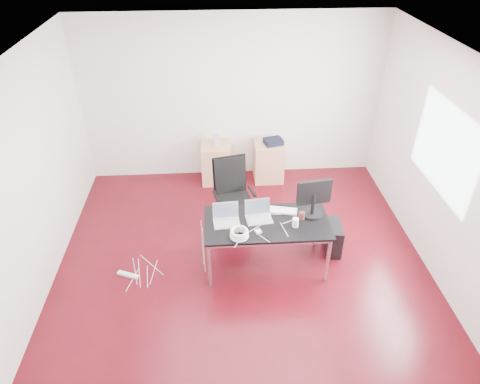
{
  "coord_description": "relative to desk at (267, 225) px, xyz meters",
  "views": [
    {
      "loc": [
        -0.32,
        -4.26,
        4.1
      ],
      "look_at": [
        0.0,
        0.55,
        0.85
      ],
      "focal_mm": 32.0,
      "sensor_mm": 36.0,
      "label": 1
    }
  ],
  "objects": [
    {
      "name": "speaker",
      "position": [
        -0.59,
        2.23,
        0.11
      ],
      "size": [
        0.1,
        0.09,
        0.18
      ],
      "primitive_type": "cube",
      "rotation": [
        0.0,
        0.0,
        0.1
      ],
      "color": "#9E9E9E",
      "rests_on": "filing_cabinet_left"
    },
    {
      "name": "monitor",
      "position": [
        0.61,
        0.14,
        0.34
      ],
      "size": [
        0.45,
        0.26,
        0.51
      ],
      "rotation": [
        0.0,
        0.0,
        0.13
      ],
      "color": "black",
      "rests_on": "desk"
    },
    {
      "name": "office_chair",
      "position": [
        -0.39,
        0.92,
        -0.07
      ],
      "size": [
        0.57,
        0.59,
        1.08
      ],
      "rotation": [
        0.0,
        0.0,
        0.23
      ],
      "color": "black",
      "rests_on": "ground"
    },
    {
      "name": "navy_garment",
      "position": [
        0.37,
        2.18,
        0.07
      ],
      "size": [
        0.35,
        0.31,
        0.09
      ],
      "primitive_type": "cube",
      "rotation": [
        0.0,
        0.0,
        0.26
      ],
      "color": "black",
      "rests_on": "filing_cabinet_right"
    },
    {
      "name": "pc_tower",
      "position": [
        0.98,
        0.24,
        -0.46
      ],
      "size": [
        0.24,
        0.46,
        0.44
      ],
      "primitive_type": "cube",
      "rotation": [
        0.0,
        0.0,
        -0.08
      ],
      "color": "black",
      "rests_on": "ground"
    },
    {
      "name": "keyboard",
      "position": [
        0.2,
        0.22,
        0.06
      ],
      "size": [
        0.46,
        0.24,
        0.02
      ],
      "primitive_type": "cube",
      "rotation": [
        0.0,
        0.0,
        -0.23
      ],
      "color": "white",
      "rests_on": "desk"
    },
    {
      "name": "power_adapter",
      "position": [
        -0.13,
        -0.2,
        0.07
      ],
      "size": [
        0.09,
        0.09,
        0.03
      ],
      "primitive_type": "cube",
      "rotation": [
        0.0,
        0.0,
        0.36
      ],
      "color": "white",
      "rests_on": "desk"
    },
    {
      "name": "cup_white",
      "position": [
        0.34,
        -0.11,
        0.11
      ],
      "size": [
        0.08,
        0.08,
        0.12
      ],
      "primitive_type": "cylinder",
      "rotation": [
        0.0,
        0.0,
        -0.02
      ],
      "color": "white",
      "rests_on": "desk"
    },
    {
      "name": "desk",
      "position": [
        0.0,
        0.0,
        0.0
      ],
      "size": [
        1.6,
        0.8,
        0.73
      ],
      "color": "black",
      "rests_on": "ground"
    },
    {
      "name": "power_strip",
      "position": [
        -1.84,
        -0.1,
        -0.66
      ],
      "size": [
        0.3,
        0.17,
        0.04
      ],
      "primitive_type": "cube",
      "rotation": [
        0.0,
        0.0,
        -0.39
      ],
      "color": "white",
      "rests_on": "ground"
    },
    {
      "name": "room_shell",
      "position": [
        -0.27,
        -0.02,
        0.73
      ],
      "size": [
        5.0,
        5.0,
        5.0
      ],
      "color": "#3E070E",
      "rests_on": "ground"
    },
    {
      "name": "filing_cabinet_right",
      "position": [
        0.3,
        2.21,
        -0.33
      ],
      "size": [
        0.5,
        0.5,
        0.7
      ],
      "primitive_type": "cube",
      "color": "#B27B59",
      "rests_on": "ground"
    },
    {
      "name": "filing_cabinet_left",
      "position": [
        -0.62,
        2.21,
        -0.33
      ],
      "size": [
        0.5,
        0.5,
        0.7
      ],
      "primitive_type": "cube",
      "color": "#B27B59",
      "rests_on": "ground"
    },
    {
      "name": "cup_brown",
      "position": [
        0.45,
        0.04,
        0.1
      ],
      "size": [
        0.09,
        0.09,
        0.1
      ],
      "primitive_type": "cylinder",
      "rotation": [
        0.0,
        0.0,
        -0.22
      ],
      "color": "#51251B",
      "rests_on": "desk"
    },
    {
      "name": "laptop_right",
      "position": [
        -0.1,
        0.09,
        0.11
      ],
      "size": [
        0.36,
        0.29,
        0.23
      ],
      "rotation": [
        0.0,
        0.0,
        0.11
      ],
      "color": "silver",
      "rests_on": "desk"
    },
    {
      "name": "laptop_left",
      "position": [
        -0.52,
        0.04,
        0.11
      ],
      "size": [
        0.35,
        0.28,
        0.23
      ],
      "rotation": [
        0.0,
        0.0,
        0.07
      ],
      "color": "silver",
      "rests_on": "desk"
    },
    {
      "name": "wastebasket",
      "position": [
        -0.44,
        2.23,
        -0.54
      ],
      "size": [
        0.26,
        0.26,
        0.28
      ],
      "primitive_type": "cylinder",
      "rotation": [
        0.0,
        0.0,
        -0.11
      ],
      "color": "black",
      "rests_on": "ground"
    },
    {
      "name": "cable_coil",
      "position": [
        -0.37,
        -0.27,
        0.11
      ],
      "size": [
        0.24,
        0.24,
        0.11
      ],
      "rotation": [
        0.0,
        0.0,
        0.04
      ],
      "color": "white",
      "rests_on": "desk"
    }
  ]
}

